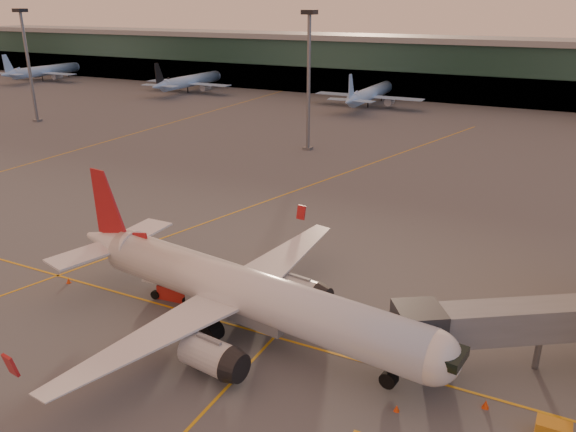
% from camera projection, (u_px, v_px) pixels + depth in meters
% --- Properties ---
extents(ground, '(600.00, 600.00, 0.00)m').
position_uv_depth(ground, '(192.00, 352.00, 45.85)').
color(ground, '#4C4F54').
rests_on(ground, ground).
extents(taxi_markings, '(100.12, 173.00, 0.01)m').
position_uv_depth(taxi_markings, '(324.00, 189.00, 86.10)').
color(taxi_markings, gold).
rests_on(taxi_markings, ground).
extents(terminal, '(400.00, 20.00, 17.60)m').
position_uv_depth(terminal, '(481.00, 70.00, 161.23)').
color(terminal, '#19382D').
rests_on(terminal, ground).
extents(mast_west_far, '(2.40, 2.40, 25.60)m').
position_uv_depth(mast_west_far, '(28.00, 58.00, 130.10)').
color(mast_west_far, slate).
rests_on(mast_west_far, ground).
extents(mast_west_near, '(2.40, 2.40, 25.60)m').
position_uv_depth(mast_west_near, '(309.00, 71.00, 104.11)').
color(mast_west_near, slate).
rests_on(mast_west_near, ground).
extents(distant_aircraft_row, '(225.00, 34.00, 13.00)m').
position_uv_depth(distant_aircraft_row, '(278.00, 99.00, 166.98)').
color(distant_aircraft_row, '#95C2F9').
rests_on(distant_aircraft_row, ground).
extents(main_airplane, '(39.03, 35.32, 11.79)m').
position_uv_depth(main_airplane, '(239.00, 292.00, 47.46)').
color(main_airplane, white).
rests_on(main_airplane, ground).
extents(jet_bridge, '(21.57, 15.43, 5.84)m').
position_uv_depth(jet_bridge, '(560.00, 322.00, 42.61)').
color(jet_bridge, slate).
rests_on(jet_bridge, ground).
extents(catering_truck, '(5.81, 3.02, 4.33)m').
position_uv_depth(catering_truck, '(174.00, 273.00, 53.76)').
color(catering_truck, '#AF1F19').
rests_on(catering_truck, ground).
extents(gpu_cart, '(2.27, 1.35, 1.30)m').
position_uv_depth(gpu_cart, '(553.00, 432.00, 36.43)').
color(gpu_cart, orange).
rests_on(gpu_cart, ground).
extents(cone_nose, '(0.50, 0.50, 0.64)m').
position_uv_depth(cone_nose, '(486.00, 404.00, 39.42)').
color(cone_nose, '#ED420C').
rests_on(cone_nose, ground).
extents(cone_tail, '(0.44, 0.44, 0.56)m').
position_uv_depth(cone_tail, '(68.00, 281.00, 57.05)').
color(cone_tail, '#ED420C').
rests_on(cone_tail, ground).
extents(cone_fwd, '(0.40, 0.40, 0.52)m').
position_uv_depth(cone_fwd, '(397.00, 408.00, 39.12)').
color(cone_fwd, '#ED420C').
rests_on(cone_fwd, ground).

